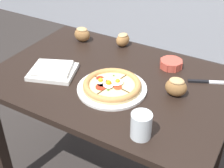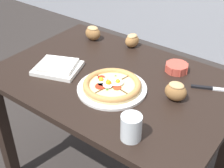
% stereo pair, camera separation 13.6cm
% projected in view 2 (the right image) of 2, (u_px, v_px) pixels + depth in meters
% --- Properties ---
extents(dining_table, '(1.11, 0.76, 0.73)m').
position_uv_depth(dining_table, '(114.00, 99.00, 1.52)').
color(dining_table, black).
rests_on(dining_table, ground_plane).
extents(pizza, '(0.31, 0.31, 0.05)m').
position_uv_depth(pizza, '(112.00, 86.00, 1.36)').
color(pizza, white).
rests_on(pizza, dining_table).
extents(ramekin_bowl, '(0.11, 0.11, 0.04)m').
position_uv_depth(ramekin_bowl, '(177.00, 67.00, 1.49)').
color(ramekin_bowl, '#C64C3D').
rests_on(ramekin_bowl, dining_table).
extents(napkin_folded, '(0.26, 0.24, 0.04)m').
position_uv_depth(napkin_folded, '(58.00, 67.00, 1.50)').
color(napkin_folded, silver).
rests_on(napkin_folded, dining_table).
extents(bread_piece_near, '(0.10, 0.08, 0.08)m').
position_uv_depth(bread_piece_near, '(176.00, 91.00, 1.29)').
color(bread_piece_near, olive).
rests_on(bread_piece_near, dining_table).
extents(bread_piece_mid, '(0.08, 0.10, 0.07)m').
position_uv_depth(bread_piece_mid, '(132.00, 40.00, 1.70)').
color(bread_piece_mid, '#A3703D').
rests_on(bread_piece_mid, dining_table).
extents(bread_piece_far, '(0.10, 0.08, 0.08)m').
position_uv_depth(bread_piece_far, '(93.00, 33.00, 1.77)').
color(bread_piece_far, olive).
rests_on(bread_piece_far, dining_table).
extents(knife_main, '(0.21, 0.11, 0.01)m').
position_uv_depth(knife_main, '(216.00, 89.00, 1.37)').
color(knife_main, silver).
rests_on(knife_main, dining_table).
extents(water_glass, '(0.08, 0.08, 0.10)m').
position_uv_depth(water_glass, '(131.00, 129.00, 1.10)').
color(water_glass, white).
rests_on(water_glass, dining_table).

